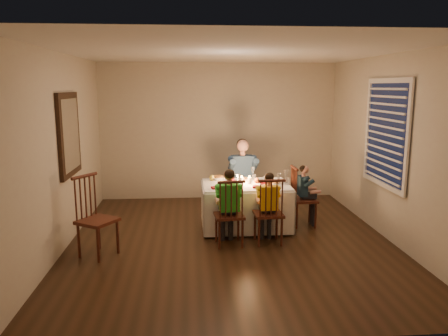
{
  "coord_description": "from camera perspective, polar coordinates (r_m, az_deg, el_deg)",
  "views": [
    {
      "loc": [
        -0.56,
        -5.86,
        2.15
      ],
      "look_at": [
        -0.08,
        0.15,
        1.03
      ],
      "focal_mm": 35.0,
      "sensor_mm": 36.0,
      "label": 1
    }
  ],
  "objects": [
    {
      "name": "window_blinds",
      "position": [
        6.6,
        20.3,
        4.26
      ],
      "size": [
        0.07,
        1.34,
        1.54
      ],
      "color": "black",
      "rests_on": "wall_right"
    },
    {
      "name": "adult",
      "position": [
        7.56,
        2.4,
        -5.96
      ],
      "size": [
        0.51,
        0.47,
        1.29
      ],
      "primitive_type": null,
      "rotation": [
        0.0,
        0.0,
        0.07
      ],
      "color": "#33547F",
      "rests_on": "ground"
    },
    {
      "name": "chair_near_right",
      "position": [
        6.23,
        5.74,
        -9.69
      ],
      "size": [
        0.4,
        0.38,
        0.95
      ],
      "primitive_type": null,
      "rotation": [
        0.0,
        0.0,
        3.17
      ],
      "color": "#36190E",
      "rests_on": "ground"
    },
    {
      "name": "chair_adult",
      "position": [
        7.56,
        2.4,
        -5.96
      ],
      "size": [
        0.41,
        0.4,
        0.95
      ],
      "primitive_type": null,
      "rotation": [
        0.0,
        0.0,
        0.07
      ],
      "color": "#36190E",
      "rests_on": "ground"
    },
    {
      "name": "wall_right",
      "position": [
        6.55,
        20.9,
        2.42
      ],
      "size": [
        0.02,
        5.0,
        2.6
      ],
      "primitive_type": "cube",
      "color": "beige",
      "rests_on": "ground"
    },
    {
      "name": "child_teal",
      "position": [
        7.05,
        10.27,
        -7.38
      ],
      "size": [
        0.27,
        0.3,
        0.96
      ],
      "primitive_type": null,
      "rotation": [
        0.0,
        0.0,
        1.59
      ],
      "color": "#172C3B",
      "rests_on": "ground"
    },
    {
      "name": "chair_extra",
      "position": [
        5.99,
        -15.97,
        -10.91
      ],
      "size": [
        0.58,
        0.59,
        1.05
      ],
      "primitive_type": null,
      "rotation": [
        0.0,
        0.0,
        0.99
      ],
      "color": "#36190E",
      "rests_on": "ground"
    },
    {
      "name": "wall_back",
      "position": [
        8.42,
        -0.73,
        4.78
      ],
      "size": [
        4.5,
        0.02,
        2.6
      ],
      "primitive_type": "cube",
      "color": "beige",
      "rests_on": "ground"
    },
    {
      "name": "chair_end",
      "position": [
        7.05,
        10.27,
        -7.38
      ],
      "size": [
        0.38,
        0.4,
        0.95
      ],
      "primitive_type": null,
      "rotation": [
        0.0,
        0.0,
        1.59
      ],
      "color": "#36190E",
      "rests_on": "ground"
    },
    {
      "name": "setting_yellow",
      "position": [
        6.45,
        5.78,
        -2.45
      ],
      "size": [
        0.26,
        0.26,
        0.02
      ],
      "primitive_type": "cylinder",
      "rotation": [
        0.0,
        0.0,
        0.0
      ],
      "color": "silver",
      "rests_on": "dining_table"
    },
    {
      "name": "dining_table",
      "position": [
        6.7,
        2.85,
        -3.75
      ],
      "size": [
        1.34,
        0.97,
        0.66
      ],
      "rotation": [
        0.0,
        0.0,
        0.0
      ],
      "color": "white",
      "rests_on": "ground"
    },
    {
      "name": "orange_fruit",
      "position": [
        6.71,
        4.28,
        -1.64
      ],
      "size": [
        0.08,
        0.08,
        0.08
      ],
      "primitive_type": "sphere",
      "color": "#FF5F15",
      "rests_on": "dining_table"
    },
    {
      "name": "setting_adult",
      "position": [
        6.93,
        2.45,
        -1.49
      ],
      "size": [
        0.26,
        0.26,
        0.02
      ],
      "primitive_type": "cylinder",
      "rotation": [
        0.0,
        0.0,
        0.0
      ],
      "color": "silver",
      "rests_on": "dining_table"
    },
    {
      "name": "ceiling",
      "position": [
        5.9,
        0.94,
        14.94
      ],
      "size": [
        5.0,
        5.0,
        0.0
      ],
      "primitive_type": "plane",
      "color": "white",
      "rests_on": "wall_back"
    },
    {
      "name": "wall_mirror",
      "position": [
        6.41,
        -19.57,
        4.14
      ],
      "size": [
        0.06,
        0.95,
        1.15
      ],
      "color": "black",
      "rests_on": "wall_left"
    },
    {
      "name": "setting_teal",
      "position": [
        6.71,
        6.73,
        -1.95
      ],
      "size": [
        0.26,
        0.26,
        0.02
      ],
      "primitive_type": "cylinder",
      "rotation": [
        0.0,
        0.0,
        0.0
      ],
      "color": "silver",
      "rests_on": "dining_table"
    },
    {
      "name": "candle_left",
      "position": [
        6.63,
        2.3,
        -1.68
      ],
      "size": [
        0.06,
        0.06,
        0.1
      ],
      "primitive_type": "cylinder",
      "color": "white",
      "rests_on": "dining_table"
    },
    {
      "name": "child_yellow",
      "position": [
        6.23,
        5.74,
        -9.69
      ],
      "size": [
        0.33,
        0.3,
        1.01
      ],
      "primitive_type": null,
      "rotation": [
        0.0,
        0.0,
        3.17
      ],
      "color": "yellow",
      "rests_on": "ground"
    },
    {
      "name": "serving_bowl",
      "position": [
        6.91,
        -0.79,
        -1.38
      ],
      "size": [
        0.26,
        0.26,
        0.05
      ],
      "primitive_type": "imported",
      "rotation": [
        0.0,
        0.0,
        0.27
      ],
      "color": "silver",
      "rests_on": "dining_table"
    },
    {
      "name": "wall_left",
      "position": [
        6.15,
        -20.45,
        1.96
      ],
      "size": [
        0.02,
        5.0,
        2.6
      ],
      "primitive_type": "cube",
      "color": "beige",
      "rests_on": "ground"
    },
    {
      "name": "chair_near_left",
      "position": [
        6.13,
        0.66,
        -9.99
      ],
      "size": [
        0.42,
        0.4,
        0.95
      ],
      "primitive_type": null,
      "rotation": [
        0.0,
        0.0,
        3.22
      ],
      "color": "#36190E",
      "rests_on": "ground"
    },
    {
      "name": "ground",
      "position": [
        6.27,
        0.86,
        -9.5
      ],
      "size": [
        5.0,
        5.0,
        0.0
      ],
      "primitive_type": "plane",
      "color": "black",
      "rests_on": "ground"
    },
    {
      "name": "candle_right",
      "position": [
        6.65,
        3.35,
        -1.66
      ],
      "size": [
        0.06,
        0.06,
        0.1
      ],
      "primitive_type": "cylinder",
      "color": "white",
      "rests_on": "dining_table"
    },
    {
      "name": "squash",
      "position": [
        6.87,
        -1.56,
        -1.3
      ],
      "size": [
        0.09,
        0.09,
        0.09
      ],
      "primitive_type": "sphere",
      "color": "yellow",
      "rests_on": "dining_table"
    },
    {
      "name": "setting_green",
      "position": [
        6.35,
        0.45,
        -2.6
      ],
      "size": [
        0.26,
        0.26,
        0.02
      ],
      "primitive_type": "cylinder",
      "rotation": [
        0.0,
        0.0,
        0.0
      ],
      "color": "silver",
      "rests_on": "dining_table"
    },
    {
      "name": "child_green",
      "position": [
        6.13,
        0.66,
        -9.99
      ],
      "size": [
        0.38,
        0.35,
        1.07
      ],
      "primitive_type": null,
      "rotation": [
        0.0,
        0.0,
        3.22
      ],
      "color": "green",
      "rests_on": "ground"
    }
  ]
}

